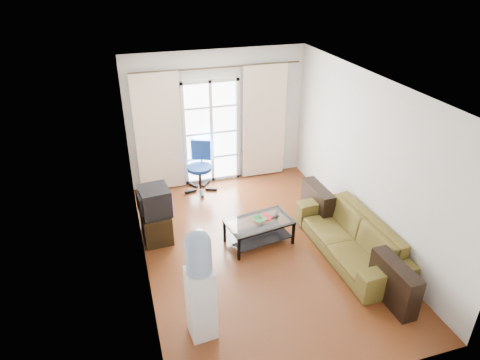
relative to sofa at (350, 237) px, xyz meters
name	(u,v)px	position (x,y,z in m)	size (l,w,h in m)	color
floor	(259,248)	(-1.32, 0.54, -0.32)	(5.20, 5.20, 0.00)	brown
ceiling	(263,86)	(-1.32, 0.54, 2.38)	(5.20, 5.20, 0.00)	white
wall_back	(218,118)	(-1.32, 3.14, 1.03)	(3.60, 0.02, 2.70)	silver
wall_front	(350,293)	(-1.32, -2.06, 1.03)	(3.60, 0.02, 2.70)	silver
wall_left	(138,193)	(-3.12, 0.54, 1.03)	(0.02, 5.20, 2.70)	silver
wall_right	(367,160)	(0.48, 0.54, 1.03)	(0.02, 5.20, 2.70)	silver
french_door	(211,133)	(-1.47, 3.09, 0.75)	(1.16, 0.06, 2.15)	white
curtain_rod	(218,67)	(-1.32, 3.04, 2.06)	(0.04, 0.04, 3.30)	#4C3F2D
curtain_left	(159,134)	(-2.52, 3.02, 0.88)	(0.90, 0.07, 2.35)	beige
curtain_right	(264,122)	(-0.37, 3.02, 0.88)	(0.90, 0.07, 2.35)	beige
radiator	(256,161)	(-0.52, 3.04, 0.01)	(0.64, 0.12, 0.64)	#9F9EA1
sofa	(350,237)	(0.00, 0.00, 0.00)	(0.92, 2.23, 0.64)	brown
coffee_table	(259,229)	(-1.27, 0.70, -0.05)	(1.13, 0.76, 0.43)	silver
bowl	(259,219)	(-1.27, 0.71, 0.13)	(0.26, 0.26, 0.05)	#2D7C34
book	(263,219)	(-1.20, 0.71, 0.11)	(0.25, 0.25, 0.02)	#AD3315
remote	(275,217)	(-0.99, 0.72, 0.11)	(0.15, 0.04, 0.02)	black
tv_stand	(156,225)	(-2.87, 1.35, -0.07)	(0.45, 0.68, 0.50)	black
crt_tv	(154,201)	(-2.87, 1.32, 0.40)	(0.55, 0.54, 0.46)	black
task_chair	(200,176)	(-1.80, 2.77, -0.03)	(0.90, 0.90, 1.00)	black
water_cooler	(200,283)	(-2.58, -0.91, 0.49)	(0.35, 0.34, 1.56)	white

